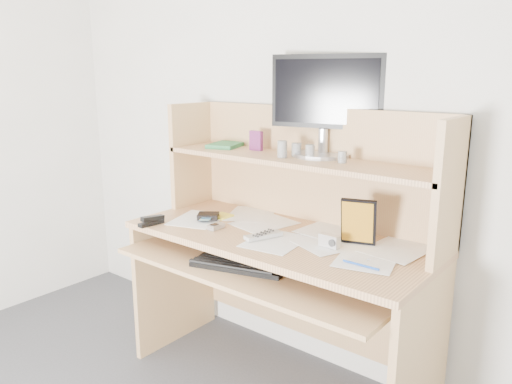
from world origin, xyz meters
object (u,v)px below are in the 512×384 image
Objects in this scene: keyboard at (239,264)px; tv_remote at (263,236)px; game_case at (358,222)px; monitor at (326,102)px; desk at (287,242)px.

tv_remote is (0.03, 0.13, 0.10)m from keyboard.
tv_remote is 0.41m from game_case.
monitor is at bearing 60.17° from keyboard.
tv_remote is at bearing -95.16° from desk.
tv_remote is 0.67m from monitor.
desk is 0.30m from keyboard.
desk reaches higher than game_case.
monitor reaches higher than keyboard.
tv_remote is at bearing 60.64° from keyboard.
desk is at bearing 64.72° from keyboard.
tv_remote is 0.86× the size of game_case.
desk is 0.18m from tv_remote.
monitor is (0.08, 0.35, 0.56)m from tv_remote.
monitor is (0.07, 0.19, 0.63)m from desk.
keyboard is 0.53m from game_case.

